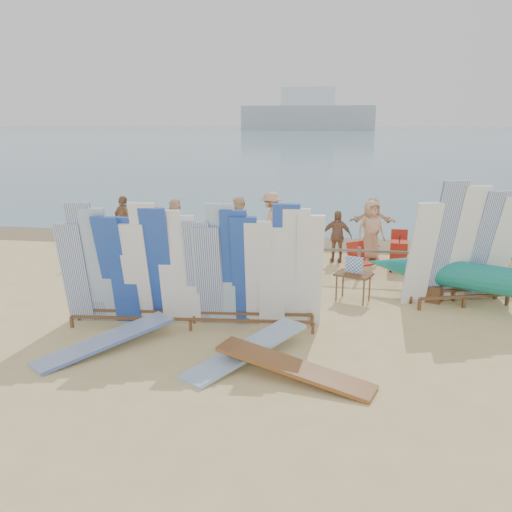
% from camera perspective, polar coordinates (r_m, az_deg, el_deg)
% --- Properties ---
extents(ground, '(160.00, 160.00, 0.00)m').
position_cam_1_polar(ground, '(11.91, 1.21, -6.23)').
color(ground, '#D9BF7D').
rests_on(ground, ground).
extents(ocean, '(320.00, 240.00, 0.02)m').
position_cam_1_polar(ocean, '(139.11, 8.93, 12.50)').
color(ocean, slate).
rests_on(ocean, ground).
extents(wet_sand_strip, '(40.00, 2.60, 0.01)m').
position_cam_1_polar(wet_sand_strip, '(18.78, 4.34, 1.45)').
color(wet_sand_strip, '#796344').
rests_on(wet_sand_strip, ground).
extents(distant_ship, '(45.00, 8.00, 14.00)m').
position_cam_1_polar(distant_ship, '(191.52, 5.48, 14.67)').
color(distant_ship, '#999EA3').
rests_on(distant_ship, ocean).
extents(fence, '(12.08, 0.08, 0.90)m').
position_cam_1_polar(fence, '(14.57, 2.91, 0.22)').
color(fence, '#675F4E').
rests_on(fence, ground).
extents(main_surfboard_rack, '(5.34, 1.24, 2.64)m').
position_cam_1_polar(main_surfboard_rack, '(10.96, -6.82, -1.59)').
color(main_surfboard_rack, brown).
rests_on(main_surfboard_rack, ground).
extents(side_surfboard_rack, '(2.62, 1.48, 2.92)m').
position_cam_1_polar(side_surfboard_rack, '(13.06, 21.00, 0.68)').
color(side_surfboard_rack, brown).
rests_on(side_surfboard_rack, ground).
extents(vendor_table, '(0.96, 0.82, 1.07)m').
position_cam_1_polar(vendor_table, '(12.90, 10.18, -3.15)').
color(vendor_table, brown).
rests_on(vendor_table, ground).
extents(flat_board_e, '(2.09, 2.47, 0.34)m').
position_cam_1_polar(flat_board_e, '(10.62, -15.48, -9.44)').
color(flat_board_e, silver).
rests_on(flat_board_e, ground).
extents(flat_board_b, '(1.99, 2.54, 0.36)m').
position_cam_1_polar(flat_board_b, '(9.86, -0.97, -10.79)').
color(flat_board_b, '#7FA5CC').
rests_on(flat_board_b, ground).
extents(flat_board_c, '(2.73, 1.33, 0.41)m').
position_cam_1_polar(flat_board_c, '(9.20, 4.03, -12.77)').
color(flat_board_c, brown).
rests_on(flat_board_c, ground).
extents(beach_chair_left, '(0.73, 0.75, 0.96)m').
position_cam_1_polar(beach_chair_left, '(15.61, 0.97, -0.13)').
color(beach_chair_left, '#AF2212').
rests_on(beach_chair_left, ground).
extents(beach_chair_right, '(0.79, 0.79, 0.88)m').
position_cam_1_polar(beach_chair_right, '(15.12, 10.85, -0.97)').
color(beach_chair_right, '#AF2212').
rests_on(beach_chair_right, ground).
extents(stroller, '(0.62, 0.84, 1.10)m').
position_cam_1_polar(stroller, '(15.79, 14.75, 0.16)').
color(stroller, '#AF2212').
rests_on(stroller, ground).
extents(beachgoer_1, '(0.43, 0.63, 1.58)m').
position_cam_1_polar(beachgoer_1, '(17.37, -3.20, 3.07)').
color(beachgoer_1, '#8C6042').
rests_on(beachgoer_1, ground).
extents(beachgoer_0, '(0.40, 0.83, 1.69)m').
position_cam_1_polar(beachgoer_0, '(16.98, -10.91, 2.77)').
color(beachgoer_0, tan).
rests_on(beachgoer_0, ground).
extents(beachgoer_6, '(0.98, 0.77, 1.81)m').
position_cam_1_polar(beachgoer_6, '(16.65, 11.98, 2.69)').
color(beachgoer_6, tan).
rests_on(beachgoer_6, ground).
extents(beachgoer_10, '(0.80, 1.00, 1.57)m').
position_cam_1_polar(beachgoer_10, '(16.97, 24.10, 1.53)').
color(beachgoer_10, '#8C6042').
rests_on(beachgoer_10, ground).
extents(beachgoer_3, '(0.87, 1.32, 1.89)m').
position_cam_1_polar(beachgoer_3, '(17.56, 1.61, 3.72)').
color(beachgoer_3, tan).
rests_on(beachgoer_3, ground).
extents(beachgoer_2, '(0.94, 0.55, 1.83)m').
position_cam_1_polar(beachgoer_2, '(16.78, -1.65, 3.12)').
color(beachgoer_2, beige).
rests_on(beachgoer_2, ground).
extents(beachgoer_9, '(1.15, 1.06, 1.72)m').
position_cam_1_polar(beachgoer_9, '(18.71, 25.33, 2.73)').
color(beachgoer_9, tan).
rests_on(beachgoer_9, ground).
extents(beachgoer_4, '(0.95, 0.52, 1.54)m').
position_cam_1_polar(beachgoer_4, '(16.27, 8.49, 2.08)').
color(beachgoer_4, '#8C6042').
rests_on(beachgoer_4, ground).
extents(beachgoer_8, '(0.96, 0.65, 1.80)m').
position_cam_1_polar(beachgoer_8, '(15.58, 24.76, 0.85)').
color(beachgoer_8, beige).
rests_on(beachgoer_8, ground).
extents(beachgoer_extra_1, '(1.10, 0.89, 1.73)m').
position_cam_1_polar(beachgoer_extra_1, '(18.26, -13.72, 3.48)').
color(beachgoer_extra_1, '#8C6042').
rests_on(beachgoer_extra_1, ground).
extents(beachgoer_11, '(1.39, 1.28, 1.54)m').
position_cam_1_polar(beachgoer_11, '(18.62, -8.43, 3.65)').
color(beachgoer_11, beige).
rests_on(beachgoer_11, ground).
extents(beachgoer_5, '(1.52, 0.52, 1.62)m').
position_cam_1_polar(beachgoer_5, '(18.52, 12.13, 3.55)').
color(beachgoer_5, beige).
rests_on(beachgoer_5, ground).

